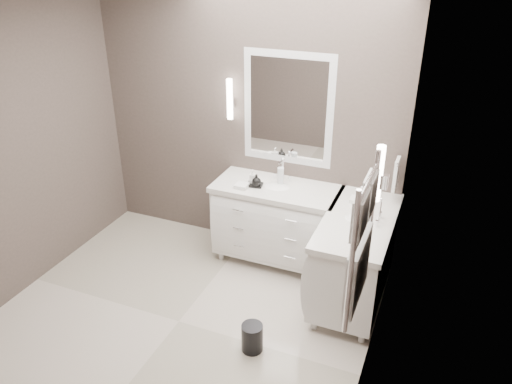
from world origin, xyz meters
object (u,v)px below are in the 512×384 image
at_px(towel_ladder, 360,248).
at_px(waste_bin, 252,338).
at_px(vanity_back, 276,219).
at_px(vanity_right, 355,254).

relative_size(towel_ladder, waste_bin, 3.67).
relative_size(vanity_back, waste_bin, 5.06).
bearing_deg(waste_bin, vanity_back, 102.05).
relative_size(vanity_back, towel_ladder, 1.38).
xyz_separation_m(vanity_right, waste_bin, (-0.60, -0.96, -0.36)).
distance_m(vanity_right, towel_ladder, 1.60).
bearing_deg(towel_ladder, vanity_back, 124.10).
bearing_deg(vanity_right, towel_ladder, -80.16).
height_order(towel_ladder, waste_bin, towel_ladder).
distance_m(vanity_right, waste_bin, 1.19).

